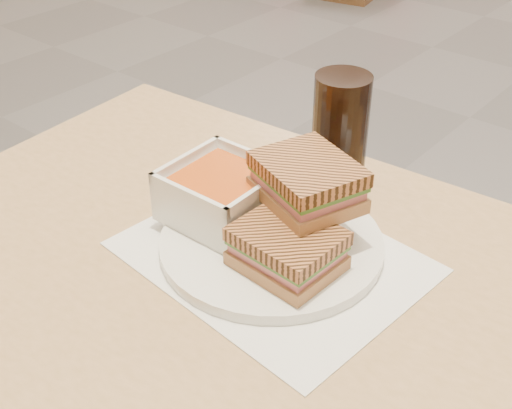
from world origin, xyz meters
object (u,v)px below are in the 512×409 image
Objects in this scene: main_table at (316,389)px; soup_bowl at (222,195)px; panini_lower at (287,248)px; cola_glass at (340,132)px; plate at (271,243)px.

main_table is 0.27m from soup_bowl.
main_table is at bearing -24.26° from panini_lower.
main_table is 0.35m from cola_glass.
plate is at bearing 152.34° from main_table.
panini_lower is at bearing -70.88° from cola_glass.
cola_glass is (-0.07, 0.21, 0.04)m from panini_lower.
plate is at bearing 147.47° from panini_lower.
soup_bowl is 0.79× the size of cola_glass.
panini_lower reaches higher than main_table.
cola_glass reaches higher than main_table.
panini_lower is 0.73× the size of cola_glass.
soup_bowl is at bearing 166.91° from panini_lower.
plate is 0.09m from soup_bowl.
cola_glass is at bearing 73.04° from soup_bowl.
plate is 2.32× the size of panini_lower.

